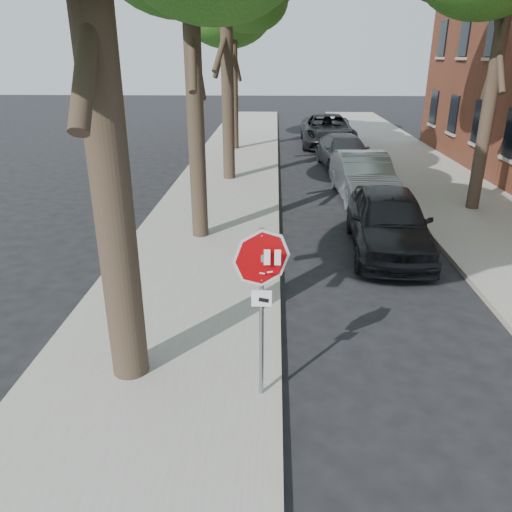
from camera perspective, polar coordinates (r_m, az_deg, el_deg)
The scene contains 11 objects.
ground at distance 7.84m, azimuth 5.93°, elevation -16.08°, with size 120.00×120.00×0.00m, color black.
sidewalk_left at distance 18.87m, azimuth -3.89°, elevation 7.37°, with size 4.00×55.00×0.12m, color gray.
sidewalk_right at distance 19.88m, azimuth 21.46°, elevation 6.64°, with size 4.00×55.00×0.12m, color gray.
curb_left at distance 18.77m, azimuth 2.40°, elevation 7.33°, with size 0.12×55.00×0.13m, color #9E9384.
curb_right at distance 19.30m, azimuth 15.67°, elevation 6.94°, with size 0.12×55.00×0.13m, color #9E9384.
stop_sign at distance 6.77m, azimuth 0.66°, elevation -3.09°, with size 0.76×0.34×2.61m.
tree_far at distance 27.46m, azimuth -2.69°, elevation 27.01°, with size 5.29×4.91×9.33m.
car_a at distance 13.40m, azimuth 14.93°, elevation 3.91°, with size 1.94×4.83×1.64m, color black.
car_b at distance 18.31m, azimuth 12.14°, elevation 8.87°, with size 1.70×4.87×1.60m, color #9C9EA3.
car_c at distance 23.39m, azimuth 10.06°, elevation 11.62°, with size 2.03×4.99×1.45m, color #505156.
car_d at distance 29.23m, azimuth 8.16°, elevation 14.04°, with size 2.86×6.20×1.72m, color black.
Camera 1 is at (-0.55, -6.16, 4.83)m, focal length 35.00 mm.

